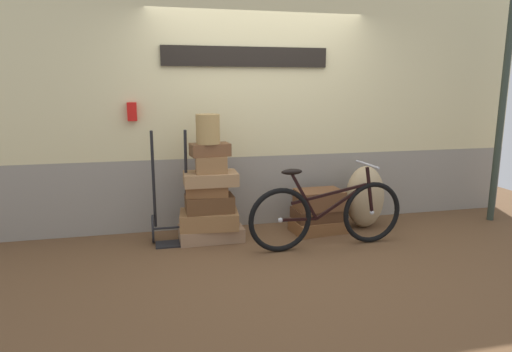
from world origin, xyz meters
name	(u,v)px	position (x,y,z in m)	size (l,w,h in m)	color
ground	(275,247)	(0.00, 0.00, -0.03)	(8.86, 5.20, 0.06)	brown
station_building	(258,108)	(0.01, 0.85, 1.41)	(6.86, 0.74, 2.81)	gray
suitcase_0	(211,233)	(-0.64, 0.32, 0.07)	(0.69, 0.40, 0.15)	#937051
suitcase_1	(209,219)	(-0.66, 0.31, 0.24)	(0.63, 0.41, 0.18)	olive
suitcase_2	(209,203)	(-0.65, 0.30, 0.42)	(0.51, 0.32, 0.18)	brown
suitcase_3	(207,190)	(-0.68, 0.31, 0.57)	(0.45, 0.29, 0.12)	brown
suitcase_4	(211,178)	(-0.64, 0.31, 0.69)	(0.57, 0.37, 0.13)	#9E754C
suitcase_5	(211,165)	(-0.63, 0.29, 0.85)	(0.33, 0.21, 0.18)	olive
suitcase_6	(210,150)	(-0.63, 0.34, 1.00)	(0.41, 0.24, 0.13)	brown
suitcase_7	(318,226)	(0.61, 0.31, 0.07)	(0.59, 0.39, 0.14)	brown
suitcase_8	(318,214)	(0.61, 0.34, 0.21)	(0.55, 0.37, 0.13)	#4C2D19
suitcase_9	(319,199)	(0.62, 0.32, 0.38)	(0.52, 0.37, 0.22)	brown
wicker_basket	(208,129)	(-0.65, 0.31, 1.22)	(0.25, 0.25, 0.31)	#A8844C
luggage_trolley	(171,218)	(-1.06, 0.35, 0.27)	(0.43, 0.38, 1.22)	black
burlap_sack	(365,197)	(1.21, 0.35, 0.37)	(0.46, 0.39, 0.74)	tan
bicycle	(327,214)	(0.51, -0.18, 0.36)	(1.71, 0.46, 0.88)	black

